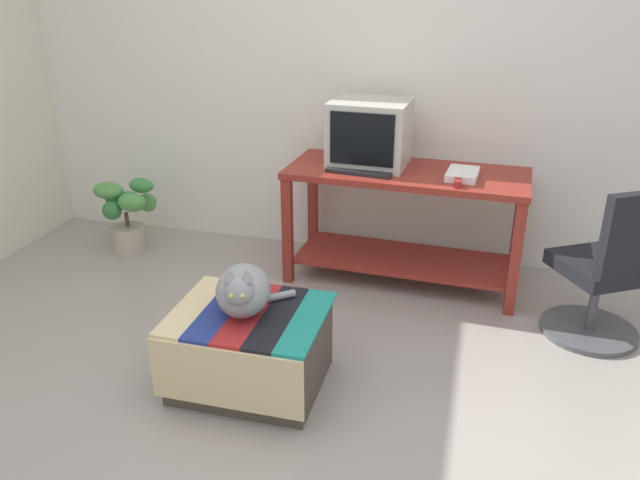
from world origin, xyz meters
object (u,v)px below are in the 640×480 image
at_px(office_chair, 607,275).
at_px(desk, 405,206).
at_px(stapler, 458,182).
at_px(keyboard, 360,171).
at_px(ottoman_with_blanket, 250,348).
at_px(tv_monitor, 370,134).
at_px(potted_plant, 127,212).
at_px(book, 463,174).
at_px(cat, 243,290).

bearing_deg(office_chair, desk, -52.35).
bearing_deg(office_chair, stapler, -46.43).
bearing_deg(keyboard, ottoman_with_blanket, -96.71).
distance_m(tv_monitor, ottoman_with_blanket, 1.59).
xyz_separation_m(potted_plant, office_chair, (3.07, -0.38, 0.09)).
bearing_deg(book, keyboard, -169.95).
bearing_deg(ottoman_with_blanket, stapler, 51.75).
xyz_separation_m(book, potted_plant, (-2.27, -0.01, -0.46)).
xyz_separation_m(desk, ottoman_with_blanket, (-0.55, -1.32, -0.30)).
bearing_deg(cat, office_chair, 13.58).
bearing_deg(stapler, cat, -130.64).
relative_size(tv_monitor, stapler, 4.44).
distance_m(desk, book, 0.43).
bearing_deg(ottoman_with_blanket, desk, 67.35).
xyz_separation_m(tv_monitor, stapler, (0.57, -0.28, -0.18)).
relative_size(tv_monitor, keyboard, 1.22).
bearing_deg(stapler, keyboard, 168.34).
bearing_deg(book, office_chair, -21.23).
height_order(cat, office_chair, office_chair).
bearing_deg(book, stapler, -92.27).
bearing_deg(ottoman_with_blanket, office_chair, 27.31).
height_order(desk, ottoman_with_blanket, desk).
xyz_separation_m(office_chair, stapler, (-0.82, 0.23, 0.37)).
relative_size(cat, potted_plant, 0.74).
height_order(keyboard, book, book).
xyz_separation_m(keyboard, potted_plant, (-1.67, 0.05, -0.45)).
relative_size(ottoman_with_blanket, potted_plant, 1.29).
distance_m(tv_monitor, potted_plant, 1.81).
relative_size(keyboard, book, 1.55).
bearing_deg(stapler, book, 81.22).
height_order(tv_monitor, stapler, tv_monitor).
height_order(ottoman_with_blanket, potted_plant, potted_plant).
height_order(book, stapler, book).
bearing_deg(cat, book, 40.83).
height_order(tv_monitor, potted_plant, tv_monitor).
xyz_separation_m(desk, book, (0.33, -0.06, 0.26)).
distance_m(desk, tv_monitor, 0.50).
relative_size(tv_monitor, book, 1.89).
bearing_deg(office_chair, cat, -3.61).
relative_size(keyboard, potted_plant, 0.72).
bearing_deg(book, cat, -121.04).
relative_size(office_chair, stapler, 8.09).
bearing_deg(cat, potted_plant, 123.69).
xyz_separation_m(tv_monitor, keyboard, (-0.02, -0.18, -0.18)).
xyz_separation_m(book, ottoman_with_blanket, (-0.88, -1.25, -0.56)).
distance_m(desk, stapler, 0.46).
distance_m(ottoman_with_blanket, cat, 0.32).
bearing_deg(desk, cat, -110.28).
bearing_deg(tv_monitor, desk, -10.55).
distance_m(tv_monitor, stapler, 0.65).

